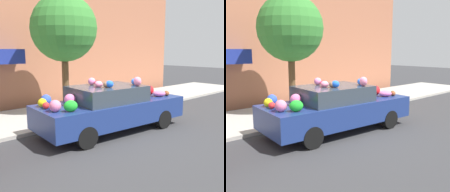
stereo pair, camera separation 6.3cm
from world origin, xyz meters
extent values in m
plane|color=#38383A|center=(0.00, 0.00, 0.00)|extent=(60.00, 60.00, 0.00)
cube|color=#B2ADA3|center=(0.00, 2.70, 0.05)|extent=(24.00, 3.20, 0.10)
cube|color=#B26B4C|center=(0.00, 4.95, 2.76)|extent=(18.00, 0.30, 5.51)
cylinder|color=brown|center=(-0.07, 2.35, 1.23)|extent=(0.24, 0.24, 2.25)
sphere|color=#388433|center=(-0.07, 2.35, 3.17)|extent=(2.34, 2.34, 2.34)
cylinder|color=#B2B2B7|center=(2.35, 1.48, 0.38)|extent=(0.20, 0.20, 0.55)
sphere|color=#B2B2B7|center=(2.35, 1.48, 0.71)|extent=(0.18, 0.18, 0.18)
cube|color=navy|center=(0.00, -0.08, 0.61)|extent=(4.67, 2.04, 0.64)
cube|color=#333D47|center=(-0.18, -0.07, 1.15)|extent=(2.15, 1.66, 0.45)
cylinder|color=black|center=(1.46, 0.61, 0.29)|extent=(0.58, 0.22, 0.57)
cylinder|color=black|center=(1.36, -0.97, 0.29)|extent=(0.58, 0.22, 0.57)
cylinder|color=black|center=(-1.36, 0.81, 0.29)|extent=(0.58, 0.22, 0.57)
cylinder|color=black|center=(-1.46, -0.78, 0.29)|extent=(0.58, 0.22, 0.57)
sphere|color=green|center=(1.12, -0.27, 1.06)|extent=(0.37, 0.37, 0.26)
ellipsoid|color=blue|center=(-0.35, -0.36, 1.48)|extent=(0.26, 0.28, 0.19)
ellipsoid|color=brown|center=(1.93, -0.64, 1.01)|extent=(0.23, 0.23, 0.16)
sphere|color=red|center=(1.52, -0.22, 1.09)|extent=(0.47, 0.47, 0.33)
sphere|color=green|center=(-1.81, -0.03, 1.01)|extent=(0.16, 0.16, 0.16)
ellipsoid|color=blue|center=(-1.82, 0.55, 1.08)|extent=(0.34, 0.33, 0.31)
sphere|color=red|center=(-2.02, 0.20, 1.02)|extent=(0.21, 0.21, 0.18)
ellipsoid|color=brown|center=(1.76, -0.47, 0.98)|extent=(0.16, 0.18, 0.11)
ellipsoid|color=red|center=(-0.29, 0.22, 1.45)|extent=(0.24, 0.24, 0.14)
sphere|color=pink|center=(-1.32, 0.16, 1.09)|extent=(0.36, 0.36, 0.32)
ellipsoid|color=green|center=(-1.71, -0.48, 1.07)|extent=(0.41, 0.36, 0.28)
ellipsoid|color=pink|center=(1.59, -0.60, 1.03)|extent=(0.51, 0.50, 0.20)
ellipsoid|color=pink|center=(0.47, -0.66, 1.52)|extent=(0.36, 0.40, 0.27)
ellipsoid|color=pink|center=(-0.52, -0.09, 1.47)|extent=(0.30, 0.30, 0.17)
ellipsoid|color=pink|center=(-1.93, -0.12, 1.05)|extent=(0.34, 0.34, 0.25)
sphere|color=pink|center=(-0.38, 0.40, 1.49)|extent=(0.24, 0.24, 0.22)
sphere|color=yellow|center=(-1.98, 0.47, 1.04)|extent=(0.25, 0.25, 0.23)
sphere|color=pink|center=(-2.00, -0.23, 1.07)|extent=(0.37, 0.37, 0.29)
ellipsoid|color=#964C29|center=(1.90, -0.68, 1.00)|extent=(0.21, 0.20, 0.15)
sphere|color=blue|center=(0.65, -0.37, 1.47)|extent=(0.24, 0.24, 0.18)
ellipsoid|color=green|center=(-1.75, 0.22, 1.01)|extent=(0.27, 0.28, 0.16)
ellipsoid|color=red|center=(1.46, -0.10, 1.03)|extent=(0.29, 0.30, 0.21)
ellipsoid|color=brown|center=(-0.42, -0.29, 1.47)|extent=(0.23, 0.22, 0.17)
ellipsoid|color=green|center=(-1.74, 0.63, 1.01)|extent=(0.30, 0.28, 0.17)
camera|label=1|loc=(-5.14, -5.77, 2.41)|focal=42.00mm
camera|label=2|loc=(-5.09, -5.81, 2.41)|focal=42.00mm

